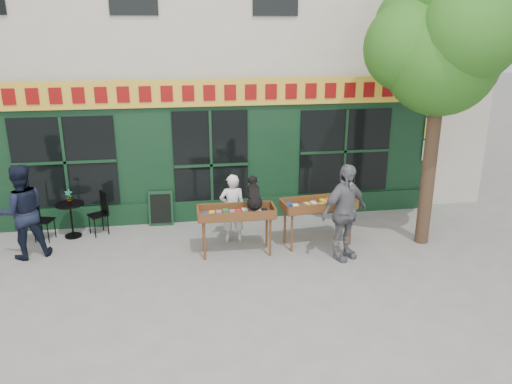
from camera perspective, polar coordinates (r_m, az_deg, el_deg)
ground at (r=9.85m, az=-3.88°, el=-7.98°), size 80.00×80.00×0.00m
building at (r=14.83m, az=-6.71°, el=20.49°), size 14.00×7.26×10.00m
street_tree at (r=10.51m, az=20.65°, el=15.82°), size 3.05×2.90×5.60m
book_cart_center at (r=9.88m, az=-2.28°, el=-2.66°), size 1.51×0.65×0.99m
dog at (r=9.73m, az=-0.23°, el=-0.07°), size 0.35×0.61×0.60m
woman at (r=10.52m, az=-2.71°, el=-1.85°), size 0.55×0.36×1.48m
book_cart_right at (r=10.40m, az=7.13°, el=-1.71°), size 1.56×0.79×0.99m
man_right at (r=9.78m, az=10.07°, el=-2.32°), size 1.21×0.92×1.92m
bistro_table at (r=11.49m, az=-20.41°, el=-2.29°), size 0.60×0.60×0.76m
bistro_chair_left at (r=11.56m, az=-23.57°, el=-2.48°), size 0.44×0.44×0.95m
bistro_chair_right at (r=11.46m, az=-17.26°, el=-1.93°), size 0.50×0.49×0.95m
potted_plant at (r=11.37m, az=-20.61°, el=-0.51°), size 0.16×0.11×0.31m
man_left at (r=10.71m, az=-25.16°, el=-2.06°), size 1.11×0.99×1.90m
chalkboard at (r=11.69m, az=-10.83°, el=-1.85°), size 0.57×0.22×0.79m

